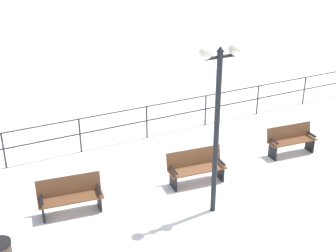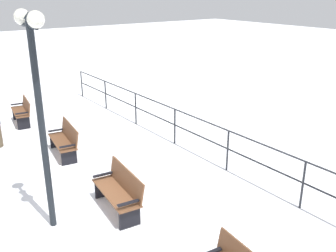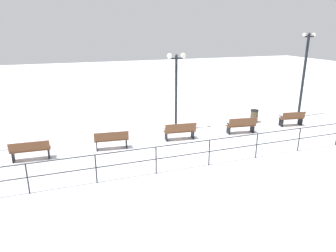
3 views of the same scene
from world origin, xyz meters
The scene contains 10 objects.
ground_plane centered at (0.00, 0.00, 0.00)m, with size 80.00×80.00×0.00m, color white.
bench_nearest centered at (0.05, -7.00, 0.46)m, with size 0.71×1.49×0.88m.
bench_second centered at (-0.14, -3.49, 0.47)m, with size 0.75×1.65×0.92m.
bench_third centered at (0.04, 0.01, 0.48)m, with size 0.74×1.67×0.93m.
bench_fourth centered at (-0.10, 3.51, 0.49)m, with size 0.65×1.63×0.92m.
bench_fifth centered at (-0.20, 7.01, 0.49)m, with size 0.57×1.65×0.91m.
lamppost_near centered at (1.43, -8.75, 3.10)m, with size 0.22×0.95×5.23m.
lamppost_middle centered at (1.43, -0.30, 2.97)m, with size 0.29×1.04×4.25m.
waterfront_railing centered at (-3.21, 0.00, 0.78)m, with size 0.05×18.45×1.14m.
trash_bin centered at (1.38, -5.35, 0.40)m, with size 0.47×0.47×0.79m.
Camera 3 is at (-13.70, 5.54, 5.47)m, focal length 32.86 mm.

